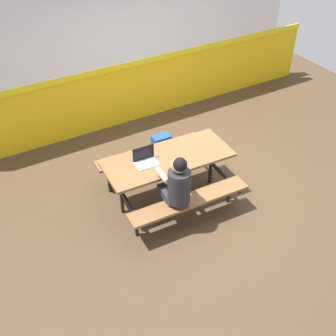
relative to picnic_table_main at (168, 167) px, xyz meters
name	(u,v)px	position (x,y,z in m)	size (l,w,h in m)	color
ground_plane	(195,186)	(0.49, 0.00, -0.58)	(10.00, 10.00, 0.02)	#4C3826
accent_backdrop	(128,58)	(0.49, 2.30, 0.67)	(8.00, 0.14, 2.60)	yellow
picnic_table_main	(168,167)	(0.00, 0.00, 0.00)	(1.87, 1.63, 0.74)	brown
student_nearer	(176,186)	(-0.19, -0.55, 0.13)	(0.37, 0.53, 1.21)	#2D2D38
laptop_silver	(146,160)	(-0.33, 0.05, 0.21)	(0.33, 0.23, 0.22)	silver
backpack_dark	(161,147)	(0.40, 0.92, -0.36)	(0.30, 0.22, 0.44)	#1E47B2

